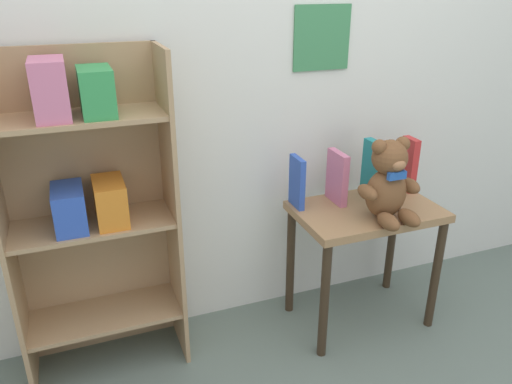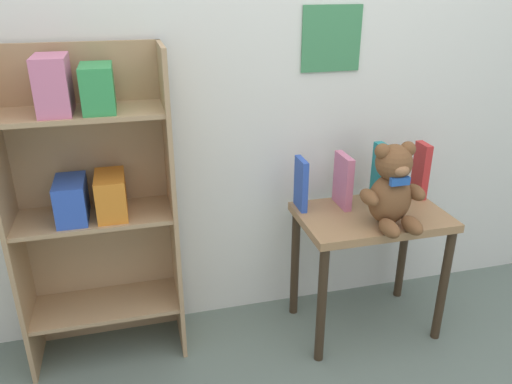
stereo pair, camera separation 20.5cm
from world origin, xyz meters
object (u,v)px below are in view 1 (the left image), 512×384
display_table (365,228)px  book_standing_teal (374,169)px  book_standing_pink (337,177)px  bookshelf_side (89,199)px  book_standing_blue (296,182)px  book_standing_red (409,164)px  teddy_bear (389,183)px

display_table → book_standing_teal: size_ratio=2.43×
display_table → book_standing_pink: 0.26m
bookshelf_side → book_standing_pink: bookshelf_side is taller
book_standing_blue → book_standing_red: book_standing_red is taller
teddy_bear → book_standing_teal: (0.08, 0.23, -0.03)m
display_table → book_standing_red: bearing=21.5°
book_standing_pink → bookshelf_side: bearing=178.0°
bookshelf_side → book_standing_teal: bearing=-1.9°
teddy_bear → book_standing_pink: size_ratio=1.48×
book_standing_blue → book_standing_teal: 0.39m
book_standing_teal → display_table: bearing=-131.0°
teddy_bear → book_standing_red: teddy_bear is taller
book_standing_pink → book_standing_red: bearing=0.7°
book_standing_pink → book_standing_blue: bearing=174.8°
book_standing_pink → book_standing_red: (0.39, 0.00, 0.01)m
teddy_bear → book_standing_blue: bearing=141.7°
book_standing_blue → book_standing_pink: book_standing_pink is taller
book_standing_pink → book_standing_teal: (0.19, 0.00, 0.01)m
book_standing_teal → book_standing_red: 0.19m
teddy_bear → book_standing_red: 0.36m
book_standing_red → display_table: bearing=-156.0°
book_standing_blue → book_standing_teal: (0.39, -0.02, 0.02)m
bookshelf_side → book_standing_blue: (0.87, -0.03, -0.05)m
book_standing_blue → book_standing_teal: bearing=-1.5°
teddy_bear → display_table: bearing=99.2°
bookshelf_side → book_standing_blue: 0.87m
book_standing_blue → book_standing_red: (0.58, -0.02, 0.01)m
teddy_bear → book_standing_teal: bearing=70.9°
book_standing_pink → display_table: bearing=-48.8°
book_standing_teal → book_standing_blue: bearing=176.5°
teddy_bear → book_standing_red: bearing=39.7°
teddy_bear → book_standing_teal: size_ratio=1.33×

